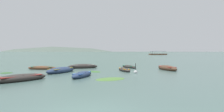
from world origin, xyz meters
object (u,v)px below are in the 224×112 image
rowboat_6 (124,70)px  rowboat_2 (129,67)px  rowboat_0 (42,68)px  ferry_0 (158,54)px  rowboat_4 (167,68)px  mooring_buoy (136,72)px  rowboat_3 (83,67)px  rowboat_7 (20,78)px  rowboat_1 (61,70)px  rowboat_5 (82,75)px

rowboat_6 → rowboat_2: bearing=79.5°
rowboat_0 → rowboat_2: (11.51, 2.90, -0.03)m
ferry_0 → rowboat_6: bearing=-104.0°
rowboat_4 → mooring_buoy: bearing=-139.7°
rowboat_3 → rowboat_7: 12.33m
rowboat_1 → rowboat_4: (12.62, 3.19, -0.01)m
rowboat_5 → rowboat_3: bearing=98.9°
rowboat_2 → rowboat_7: bearing=-126.5°
rowboat_2 → rowboat_0: bearing=-165.8°
rowboat_1 → rowboat_3: size_ratio=1.08×
rowboat_7 → rowboat_2: bearing=53.5°
rowboat_5 → rowboat_0: bearing=130.8°
rowboat_4 → rowboat_6: 5.62m
rowboat_4 → ferry_0: size_ratio=0.37×
rowboat_5 → mooring_buoy: mooring_buoy is taller
rowboat_6 → ferry_0: bearing=76.0°
rowboat_2 → rowboat_3: bearing=-171.1°
ferry_0 → mooring_buoy: (-25.40, -109.10, -0.34)m
rowboat_4 → rowboat_3: bearing=167.4°
rowboat_6 → mooring_buoy: bearing=-65.2°
ferry_0 → rowboat_3: bearing=-107.3°
rowboat_3 → rowboat_6: size_ratio=1.14×
ferry_0 → mooring_buoy: 112.02m
rowboat_0 → rowboat_5: rowboat_5 is taller
rowboat_1 → mooring_buoy: bearing=-3.4°
rowboat_1 → ferry_0: size_ratio=0.41×
rowboat_7 → mooring_buoy: 11.39m
rowboat_6 → ferry_0: size_ratio=0.33×
rowboat_1 → ferry_0: ferry_0 is taller
rowboat_1 → rowboat_4: rowboat_1 is taller
rowboat_2 → mooring_buoy: size_ratio=3.13×
rowboat_0 → rowboat_4: bearing=-2.1°
rowboat_1 → rowboat_7: bearing=-103.9°
rowboat_3 → ferry_0: size_ratio=0.38×
rowboat_4 → rowboat_0: bearing=177.9°
rowboat_1 → rowboat_7: rowboat_1 is taller
rowboat_5 → rowboat_6: size_ratio=1.04×
rowboat_0 → rowboat_1: rowboat_1 is taller
rowboat_3 → rowboat_7: (-3.07, -11.94, -0.02)m
rowboat_2 → rowboat_4: rowboat_4 is taller
rowboat_2 → mooring_buoy: 7.19m
rowboat_5 → ferry_0: 116.44m
rowboat_3 → mooring_buoy: bearing=-42.5°
rowboat_0 → rowboat_5: 9.93m
rowboat_4 → rowboat_1: bearing=-165.8°
rowboat_4 → rowboat_6: bearing=-167.0°
rowboat_0 → rowboat_2: size_ratio=1.07×
rowboat_0 → rowboat_4: (16.11, -0.60, 0.05)m
rowboat_4 → rowboat_7: size_ratio=0.94×
rowboat_2 → rowboat_7: rowboat_7 is taller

